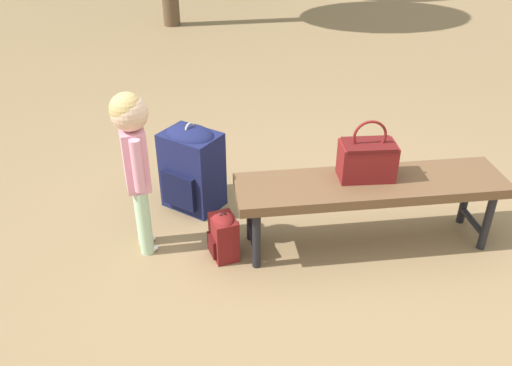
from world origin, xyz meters
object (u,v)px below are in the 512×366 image
(park_bench, at_px, (371,189))
(handbag, at_px, (367,159))
(child_standing, at_px, (134,150))
(backpack_large, at_px, (192,165))
(backpack_small, at_px, (224,235))

(park_bench, xyz_separation_m, handbag, (0.03, -0.05, 0.18))
(handbag, distance_m, child_standing, 1.33)
(handbag, bearing_deg, backpack_large, -27.12)
(backpack_large, height_order, backpack_small, backpack_large)
(park_bench, xyz_separation_m, child_standing, (1.35, -0.12, 0.29))
(child_standing, bearing_deg, backpack_large, -124.73)
(child_standing, xyz_separation_m, backpack_large, (-0.31, -0.45, -0.37))
(backpack_small, bearing_deg, child_standing, -16.75)
(park_bench, relative_size, child_standing, 1.57)
(child_standing, relative_size, backpack_large, 1.64)
(handbag, bearing_deg, child_standing, -3.24)
(backpack_small, bearing_deg, handbag, -175.48)
(backpack_large, bearing_deg, handbag, 152.88)
(park_bench, bearing_deg, backpack_small, 1.27)
(park_bench, bearing_deg, backpack_large, -28.58)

